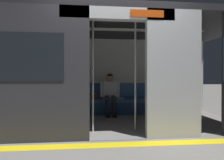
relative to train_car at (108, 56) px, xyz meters
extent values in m
plane|color=gray|center=(-0.06, 1.24, -1.54)|extent=(60.00, 60.00, 0.00)
cube|color=yellow|center=(-0.06, 1.54, -1.53)|extent=(8.00, 0.24, 0.01)
cube|color=#ADAFB5|center=(-1.02, 1.26, -0.44)|extent=(0.96, 0.12, 2.19)
cube|color=black|center=(-1.02, 1.27, -0.17)|extent=(0.53, 0.02, 0.55)
cube|color=#2D2D33|center=(1.78, 1.24, -0.44)|extent=(2.72, 0.16, 2.19)
cube|color=black|center=(1.37, 1.33, -0.17)|extent=(1.10, 0.02, 0.76)
cube|color=#ADAFB5|center=(-0.06, 1.24, 0.56)|extent=(1.91, 0.16, 0.20)
cube|color=#BF3F0C|center=(-0.54, 1.33, 0.56)|extent=(0.56, 0.02, 0.12)
cube|color=black|center=(-0.06, -0.08, 0.72)|extent=(6.40, 2.81, 0.12)
cube|color=gray|center=(-0.06, -0.08, -1.53)|extent=(6.08, 2.65, 0.01)
cube|color=silver|center=(-0.06, -1.41, -0.44)|extent=(6.08, 0.10, 2.19)
cube|color=#38609E|center=(-0.06, -1.35, -0.88)|extent=(3.52, 0.06, 0.45)
cube|color=white|center=(-0.06, -0.08, 0.63)|extent=(4.48, 0.16, 0.03)
cube|color=gray|center=(-0.06, 1.24, -1.53)|extent=(0.96, 0.19, 0.01)
cube|color=#38609E|center=(-0.06, -1.13, -1.15)|extent=(3.25, 0.44, 0.09)
cube|color=navy|center=(-0.06, -0.93, -1.36)|extent=(3.25, 0.04, 0.34)
cube|color=silver|center=(-0.15, -1.11, -0.85)|extent=(0.38, 0.23, 0.50)
sphere|color=tan|center=(-0.15, -1.11, -0.51)|extent=(0.21, 0.21, 0.21)
sphere|color=black|center=(-0.15, -1.12, -0.47)|extent=(0.19, 0.19, 0.19)
cylinder|color=silver|center=(-0.38, -1.08, -0.82)|extent=(0.08, 0.08, 0.44)
cylinder|color=silver|center=(0.09, -1.08, -0.82)|extent=(0.08, 0.08, 0.44)
cylinder|color=#2D2D38|center=(-0.23, -0.91, -1.05)|extent=(0.14, 0.40, 0.14)
cylinder|color=#2D2D38|center=(-0.05, -0.91, -1.05)|extent=(0.14, 0.40, 0.14)
cylinder|color=#2D2D38|center=(-0.23, -0.71, -1.30)|extent=(0.10, 0.10, 0.39)
cylinder|color=#2D2D38|center=(-0.05, -0.71, -1.30)|extent=(0.10, 0.10, 0.39)
cube|color=black|center=(-0.23, -0.66, -1.51)|extent=(0.10, 0.22, 0.06)
cube|color=black|center=(-0.05, -0.66, -1.51)|extent=(0.10, 0.22, 0.06)
cube|color=brown|center=(0.31, -1.12, -1.02)|extent=(0.26, 0.14, 0.17)
cube|color=#472718|center=(0.31, -1.04, -1.03)|extent=(0.02, 0.01, 0.14)
cube|color=silver|center=(-0.46, -1.13, -1.09)|extent=(0.23, 0.26, 0.03)
cylinder|color=silver|center=(0.36, 0.75, -0.45)|extent=(0.04, 0.04, 2.17)
cylinder|color=silver|center=(-0.48, 0.70, -0.45)|extent=(0.04, 0.04, 2.17)
camera|label=1|loc=(0.39, 4.58, -0.52)|focal=32.12mm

